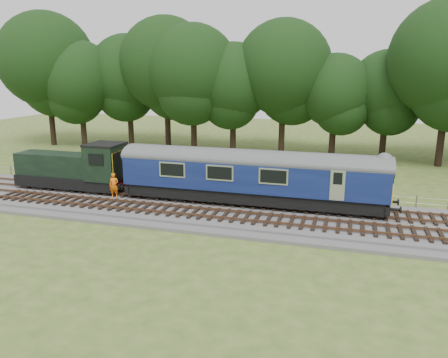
% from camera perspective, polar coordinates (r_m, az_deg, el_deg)
% --- Properties ---
extents(ground, '(120.00, 120.00, 0.00)m').
position_cam_1_polar(ground, '(29.44, 1.00, -4.54)').
color(ground, '#3C5C22').
rests_on(ground, ground).
extents(ballast, '(70.00, 7.00, 0.35)m').
position_cam_1_polar(ballast, '(29.38, 1.00, -4.21)').
color(ballast, '#4C4C4F').
rests_on(ballast, ground).
extents(track_north, '(67.20, 2.40, 0.21)m').
position_cam_1_polar(track_north, '(30.60, 1.71, -3.00)').
color(track_north, black).
rests_on(track_north, ballast).
extents(track_south, '(67.20, 2.40, 0.21)m').
position_cam_1_polar(track_south, '(27.85, 0.12, -4.72)').
color(track_south, black).
rests_on(track_south, ballast).
extents(fence, '(64.00, 0.12, 1.00)m').
position_cam_1_polar(fence, '(33.60, 3.06, -2.21)').
color(fence, '#6B6054').
rests_on(fence, ground).
extents(tree_line, '(70.00, 8.00, 18.00)m').
position_cam_1_polar(tree_line, '(50.35, 7.74, 3.11)').
color(tree_line, black).
rests_on(tree_line, ground).
extents(dmu_railcar, '(18.05, 2.86, 3.88)m').
position_cam_1_polar(dmu_railcar, '(29.81, 3.55, 0.88)').
color(dmu_railcar, black).
rests_on(dmu_railcar, ground).
extents(shunter_loco, '(8.92, 2.60, 3.38)m').
position_cam_1_polar(shunter_loco, '(35.66, -18.83, 1.27)').
color(shunter_loco, black).
rests_on(shunter_loco, ground).
extents(worker, '(0.75, 0.58, 1.84)m').
position_cam_1_polar(worker, '(32.62, -14.17, -0.80)').
color(worker, orange).
rests_on(worker, ballast).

